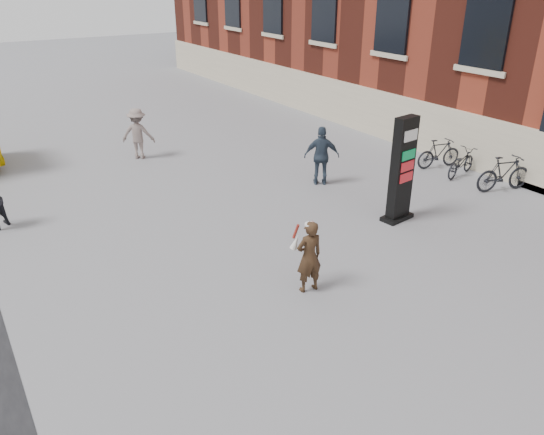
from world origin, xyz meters
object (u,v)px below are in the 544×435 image
woman (309,256)px  pedestrian_b (138,134)px  info_pylon (402,170)px  bike_6 (461,163)px  bike_5 (504,173)px  pedestrian_c (322,156)px  bike_7 (439,153)px

woman → pedestrian_b: bearing=-84.4°
info_pylon → pedestrian_b: bearing=107.6°
woman → bike_6: woman is taller
info_pylon → bike_5: 4.19m
woman → pedestrian_c: (3.88, 4.66, 0.11)m
woman → pedestrian_b: size_ratio=0.89×
woman → bike_5: bearing=-165.0°
info_pylon → woman: 4.34m
woman → bike_5: (8.12, 1.30, -0.26)m
pedestrian_b → pedestrian_c: (3.83, -5.45, 0.03)m
bike_7 → pedestrian_b: bearing=64.6°
woman → bike_6: (8.12, 2.85, -0.37)m
pedestrian_c → woman: bearing=84.5°
pedestrian_c → bike_7: size_ratio=1.11×
info_pylon → pedestrian_c: 3.18m
info_pylon → bike_7: (4.10, 2.25, -0.89)m
pedestrian_c → bike_5: bearing=175.9°
bike_5 → bike_7: bike_5 is taller
pedestrian_c → bike_7: 4.35m
woman → info_pylon: bearing=-153.5°
info_pylon → woman: bearing=-166.6°
pedestrian_b → bike_6: size_ratio=1.08×
pedestrian_c → bike_5: pedestrian_c is taller
bike_5 → bike_7: size_ratio=1.11×
info_pylon → bike_6: bearing=11.0°
pedestrian_b → bike_7: size_ratio=1.08×
info_pylon → woman: info_pylon is taller
bike_5 → bike_6: bike_5 is taller
woman → bike_5: 8.23m
woman → bike_7: 8.95m
info_pylon → pedestrian_b: info_pylon is taller
info_pylon → pedestrian_b: 9.48m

